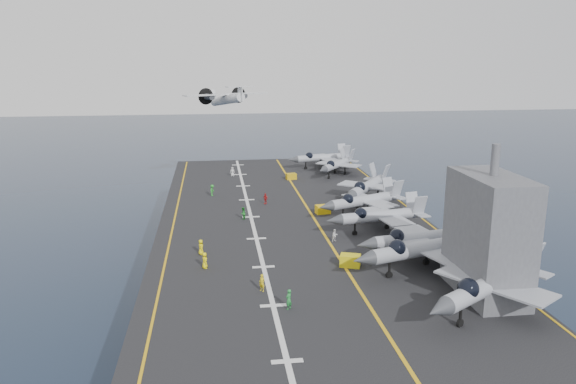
{
  "coord_description": "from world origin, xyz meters",
  "views": [
    {
      "loc": [
        -11.14,
        -78.62,
        33.48
      ],
      "look_at": [
        0.0,
        4.0,
        13.0
      ],
      "focal_mm": 35.0,
      "sensor_mm": 36.0,
      "label": 1
    }
  ],
  "objects": [
    {
      "name": "ground",
      "position": [
        0.0,
        0.0,
        0.0
      ],
      "size": [
        500.0,
        500.0,
        0.0
      ],
      "primitive_type": "plane",
      "color": "#142135",
      "rests_on": "ground"
    },
    {
      "name": "hull",
      "position": [
        0.0,
        0.0,
        5.0
      ],
      "size": [
        36.0,
        90.0,
        10.0
      ],
      "primitive_type": "cube",
      "color": "#56595E",
      "rests_on": "ground"
    },
    {
      "name": "flight_deck",
      "position": [
        0.0,
        0.0,
        10.2
      ],
      "size": [
        38.0,
        92.0,
        0.4
      ],
      "primitive_type": "cube",
      "color": "black",
      "rests_on": "hull"
    },
    {
      "name": "foul_line",
      "position": [
        3.0,
        0.0,
        10.42
      ],
      "size": [
        0.35,
        90.0,
        0.02
      ],
      "primitive_type": "cube",
      "color": "gold",
      "rests_on": "flight_deck"
    },
    {
      "name": "landing_centerline",
      "position": [
        -6.0,
        0.0,
        10.42
      ],
      "size": [
        0.5,
        90.0,
        0.02
      ],
      "primitive_type": "cube",
      "color": "silver",
      "rests_on": "flight_deck"
    },
    {
      "name": "deck_edge_port",
      "position": [
        -17.0,
        0.0,
        10.42
      ],
      "size": [
        0.25,
        90.0,
        0.02
      ],
      "primitive_type": "cube",
      "color": "gold",
      "rests_on": "flight_deck"
    },
    {
      "name": "deck_edge_stbd",
      "position": [
        18.5,
        0.0,
        10.42
      ],
      "size": [
        0.25,
        90.0,
        0.02
      ],
      "primitive_type": "cube",
      "color": "gold",
      "rests_on": "flight_deck"
    },
    {
      "name": "island_superstructure",
      "position": [
        15.0,
        -30.0,
        17.9
      ],
      "size": [
        5.0,
        10.0,
        15.0
      ],
      "primitive_type": null,
      "color": "#56595E",
      "rests_on": "flight_deck"
    },
    {
      "name": "fighter_jet_0",
      "position": [
        13.47,
        -33.83,
        13.21
      ],
      "size": [
        19.44,
        17.86,
        5.62
      ],
      "primitive_type": null,
      "color": "gray",
      "rests_on": "flight_deck"
    },
    {
      "name": "fighter_jet_1",
      "position": [
        11.15,
        -23.4,
        13.13
      ],
      "size": [
        18.23,
        14.86,
        5.47
      ],
      "primitive_type": null,
      "color": "#9FA8B1",
      "rests_on": "flight_deck"
    },
    {
      "name": "fighter_jet_2",
      "position": [
        12.48,
        -19.31,
        12.92
      ],
      "size": [
        16.11,
        12.3,
        5.04
      ],
      "primitive_type": null,
      "color": "#90959D",
      "rests_on": "flight_deck"
    },
    {
      "name": "fighter_jet_3",
      "position": [
        10.76,
        -9.45,
        12.82
      ],
      "size": [
        15.39,
        11.64,
        4.85
      ],
      "primitive_type": null,
      "color": "#9CA3AB",
      "rests_on": "flight_deck"
    },
    {
      "name": "fighter_jet_4",
      "position": [
        10.67,
        -1.44,
        12.87
      ],
      "size": [
        16.81,
        14.29,
        4.95
      ],
      "primitive_type": null,
      "color": "#989FA8",
      "rests_on": "flight_deck"
    },
    {
      "name": "fighter_jet_5",
      "position": [
        13.27,
        6.65,
        13.0
      ],
      "size": [
        17.0,
        18.01,
        5.21
      ],
      "primitive_type": null,
      "color": "#8D949D",
      "rests_on": "flight_deck"
    },
    {
      "name": "fighter_jet_7",
      "position": [
        12.81,
        26.99,
        12.68
      ],
      "size": [
        14.95,
        15.74,
        4.56
      ],
      "primitive_type": null,
      "color": "gray",
      "rests_on": "flight_deck"
    },
    {
      "name": "fighter_jet_8",
      "position": [
        11.36,
        34.43,
        12.75
      ],
      "size": [
        15.13,
        11.7,
        4.69
      ],
      "primitive_type": null,
      "color": "#8C959C",
      "rests_on": "flight_deck"
    },
    {
      "name": "tow_cart_a",
      "position": [
        3.66,
        -21.03,
        11.07
      ],
      "size": [
        2.6,
        2.14,
        1.34
      ],
      "primitive_type": null,
      "color": "#D3C510",
      "rests_on": "flight_deck"
    },
    {
      "name": "tow_cart_b",
      "position": [
        4.78,
        0.49,
        11.03
      ],
      "size": [
        2.28,
        1.64,
        1.27
      ],
      "primitive_type": null,
      "color": "#E4B40B",
      "rests_on": "flight_deck"
    },
    {
      "name": "tow_cart_c",
      "position": [
        3.37,
        24.47,
        10.97
      ],
      "size": [
        2.06,
        1.5,
        1.14
      ],
      "primitive_type": null,
      "color": "#C29A0E",
      "rests_on": "flight_deck"
    },
    {
      "name": "crew_0",
      "position": [
        -12.47,
        -19.47,
        11.31
      ],
      "size": [
        0.77,
        1.12,
        1.83
      ],
      "primitive_type": "imported",
      "color": "yellow",
      "rests_on": "flight_deck"
    },
    {
      "name": "crew_1",
      "position": [
        -6.73,
        -26.47,
        11.29
      ],
      "size": [
        1.27,
        1.25,
        1.78
      ],
      "primitive_type": "imported",
      "color": "gold",
      "rests_on": "flight_deck"
    },
    {
      "name": "crew_2",
      "position": [
        -7.21,
        -1.03,
        11.3
      ],
      "size": [
        1.16,
        1.29,
        1.8
      ],
      "primitive_type": "imported",
      "color": "#1D8727",
      "rests_on": "flight_deck"
    },
    {
      "name": "crew_3",
      "position": [
        -11.52,
        13.55,
        11.35
      ],
      "size": [
        1.11,
        1.34,
        1.91
      ],
      "primitive_type": "imported",
      "color": "#249129",
      "rests_on": "flight_deck"
    },
    {
      "name": "crew_4",
      "position": [
        -3.22,
        7.05,
        11.28
      ],
      "size": [
        1.21,
        1.26,
        1.75
      ],
      "primitive_type": "imported",
      "color": "#B21919",
      "rests_on": "flight_deck"
    },
    {
      "name": "crew_5",
      "position": [
        -7.58,
        28.8,
        11.32
      ],
      "size": [
        1.14,
        0.8,
        1.83
      ],
      "primitive_type": "imported",
      "color": "silver",
      "rests_on": "flight_deck"
    },
    {
      "name": "crew_6",
      "position": [
        -4.63,
        -30.89,
        11.38
      ],
      "size": [
        1.38,
        1.39,
        1.96
      ],
      "primitive_type": "imported",
      "color": "#228536",
      "rests_on": "flight_deck"
    },
    {
      "name": "crew_7",
      "position": [
        3.8,
        -12.36,
        11.2
      ],
      "size": [
        1.15,
        1.01,
        1.6
      ],
      "primitive_type": "imported",
      "color": "white",
      "rests_on": "flight_deck"
    },
    {
      "name": "transport_plane",
      "position": [
        -7.47,
        58.05,
        22.95
      ],
      "size": [
        26.01,
        22.86,
        5.13
      ],
      "primitive_type": null,
      "color": "silver"
    },
    {
      "name": "crew_8",
      "position": [
        -12.96,
        -14.92,
        11.31
      ],
      "size": [
        0.77,
        1.12,
        1.83
      ],
      "primitive_type": "imported",
      "color": "yellow",
      "rests_on": "flight_deck"
    }
  ]
}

